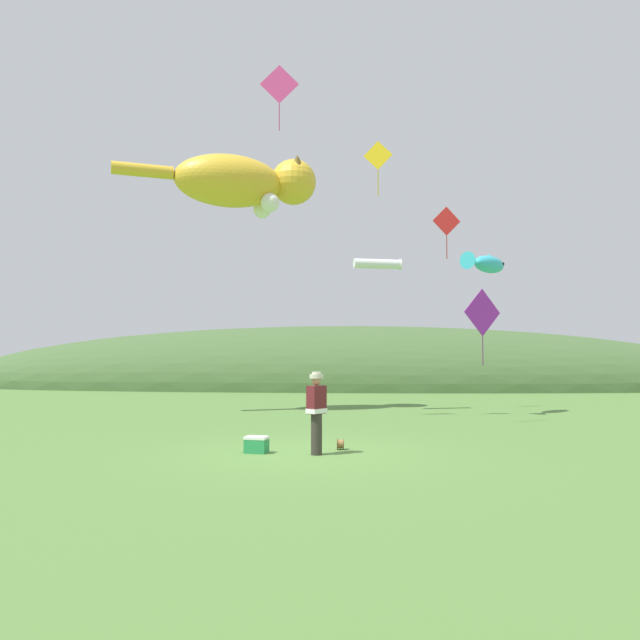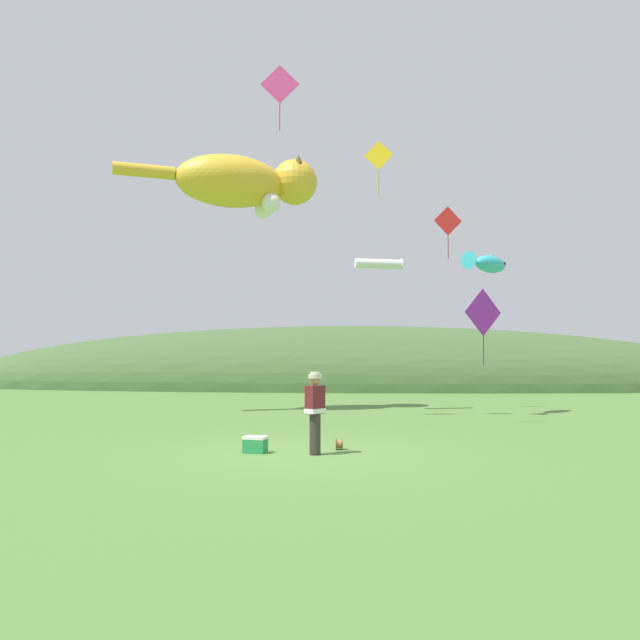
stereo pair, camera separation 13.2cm
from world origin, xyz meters
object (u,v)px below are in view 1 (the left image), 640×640
object	(u,v)px
kite_tube_streamer	(378,264)
kite_diamond_violet	(482,313)
kite_giant_cat	(243,183)
picnic_cooler	(257,445)
kite_diamond_gold	(378,156)
festival_attendant	(316,410)
kite_diamond_red	(447,222)
kite_fish_windsock	(485,264)
kite_diamond_pink	(279,85)
kite_spool	(340,444)

from	to	relation	value
kite_tube_streamer	kite_diamond_violet	xyz separation A→B (m)	(3.09, -3.90, -2.12)
kite_giant_cat	picnic_cooler	bearing A→B (deg)	-77.26
picnic_cooler	kite_diamond_gold	distance (m)	11.32
festival_attendant	kite_diamond_red	xyz separation A→B (m)	(4.30, 10.66, 6.30)
kite_giant_cat	kite_fish_windsock	xyz separation A→B (m)	(8.82, -0.72, -3.25)
festival_attendant	kite_diamond_gold	bearing A→B (deg)	77.47
picnic_cooler	kite_diamond_pink	size ratio (longest dim) A/B	0.25
kite_spool	kite_fish_windsock	xyz separation A→B (m)	(4.89, 8.01, 5.22)
kite_diamond_red	picnic_cooler	bearing A→B (deg)	-118.22
festival_attendant	kite_giant_cat	xyz separation A→B (m)	(-3.43, 9.49, 7.64)
kite_spool	kite_diamond_gold	size ratio (longest dim) A/B	0.13
picnic_cooler	kite_diamond_red	world-z (taller)	kite_diamond_red
kite_fish_windsock	kite_diamond_gold	distance (m)	5.40
festival_attendant	picnic_cooler	distance (m)	1.55
kite_giant_cat	kite_diamond_gold	bearing A→B (deg)	-26.31
kite_giant_cat	kite_diamond_violet	size ratio (longest dim) A/B	3.00
kite_spool	kite_giant_cat	bearing A→B (deg)	114.22
kite_spool	picnic_cooler	xyz separation A→B (m)	(-1.82, -0.59, 0.06)
kite_giant_cat	kite_diamond_violet	distance (m)	10.25
kite_diamond_gold	kite_giant_cat	bearing A→B (deg)	153.69
festival_attendant	kite_tube_streamer	world-z (taller)	kite_tube_streamer
kite_fish_windsock	kite_diamond_gold	size ratio (longest dim) A/B	1.14
kite_spool	kite_diamond_red	distance (m)	12.79
picnic_cooler	kite_tube_streamer	distance (m)	11.58
kite_tube_streamer	kite_diamond_pink	size ratio (longest dim) A/B	0.86
kite_spool	kite_diamond_pink	size ratio (longest dim) A/B	0.12
kite_giant_cat	kite_diamond_violet	world-z (taller)	kite_giant_cat
picnic_cooler	kite_spool	bearing A→B (deg)	17.98
kite_diamond_violet	picnic_cooler	bearing A→B (deg)	-135.69
kite_giant_cat	kite_diamond_gold	size ratio (longest dim) A/B	3.81
kite_giant_cat	kite_diamond_red	xyz separation A→B (m)	(7.74, 1.18, -1.34)
kite_diamond_red	kite_diamond_gold	size ratio (longest dim) A/B	1.09
kite_spool	kite_giant_cat	world-z (taller)	kite_giant_cat
kite_diamond_violet	kite_fish_windsock	bearing A→B (deg)	76.35
festival_attendant	kite_diamond_violet	distance (m)	8.10
picnic_cooler	kite_diamond_gold	size ratio (longest dim) A/B	0.29
kite_spool	picnic_cooler	bearing A→B (deg)	-162.02
festival_attendant	kite_diamond_pink	bearing A→B (deg)	104.92
kite_spool	kite_fish_windsock	distance (m)	10.74
kite_fish_windsock	kite_diamond_pink	distance (m)	9.31
festival_attendant	kite_fish_windsock	distance (m)	11.19
festival_attendant	kite_diamond_gold	world-z (taller)	kite_diamond_gold
kite_fish_windsock	kite_diamond_red	size ratio (longest dim) A/B	1.05
kite_tube_streamer	kite_diamond_gold	distance (m)	4.36
kite_tube_streamer	kite_fish_windsock	bearing A→B (deg)	-18.09
festival_attendant	kite_diamond_pink	xyz separation A→B (m)	(-1.64, 6.14, 9.91)
festival_attendant	kite_fish_windsock	world-z (taller)	kite_fish_windsock
festival_attendant	kite_diamond_gold	xyz separation A→B (m)	(1.56, 7.02, 7.77)
kite_giant_cat	kite_diamond_pink	distance (m)	4.42
kite_spool	kite_diamond_gold	world-z (taller)	kite_diamond_gold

